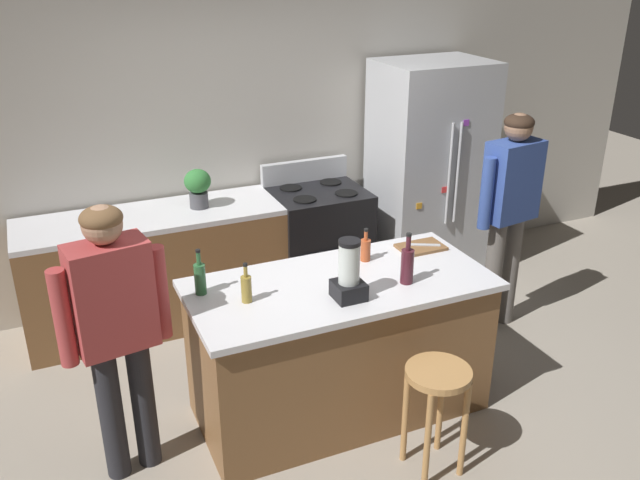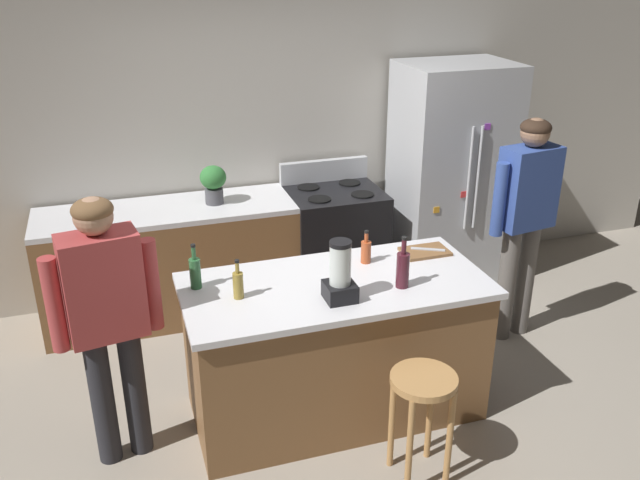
{
  "view_description": "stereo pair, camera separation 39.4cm",
  "coord_description": "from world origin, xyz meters",
  "views": [
    {
      "loc": [
        -1.54,
        -3.21,
        2.74
      ],
      "look_at": [
        0.0,
        0.3,
        1.06
      ],
      "focal_mm": 37.92,
      "sensor_mm": 36.0,
      "label": 1
    },
    {
      "loc": [
        -1.17,
        -3.35,
        2.74
      ],
      "look_at": [
        0.0,
        0.3,
        1.06
      ],
      "focal_mm": 37.92,
      "sensor_mm": 36.0,
      "label": 2
    }
  ],
  "objects": [
    {
      "name": "back_counter_run",
      "position": [
        -0.8,
        1.55,
        0.45
      ],
      "size": [
        2.0,
        0.64,
        0.91
      ],
      "color": "brown",
      "rests_on": "ground_plane"
    },
    {
      "name": "person_by_island_left",
      "position": [
        -1.3,
        -0.02,
        0.96
      ],
      "size": [
        0.6,
        0.28,
        1.6
      ],
      "color": "#26262B",
      "rests_on": "ground_plane"
    },
    {
      "name": "ground_plane",
      "position": [
        0.0,
        0.0,
        0.0
      ],
      "size": [
        14.0,
        14.0,
        0.0
      ],
      "primitive_type": "plane",
      "color": "#9E9384"
    },
    {
      "name": "person_by_sink_right",
      "position": [
        1.58,
        0.46,
        1.02
      ],
      "size": [
        0.6,
        0.28,
        1.68
      ],
      "color": "#66605B",
      "rests_on": "ground_plane"
    },
    {
      "name": "bar_stool",
      "position": [
        0.25,
        -0.7,
        0.51
      ],
      "size": [
        0.36,
        0.36,
        0.66
      ],
      "color": "#B7844C",
      "rests_on": "ground_plane"
    },
    {
      "name": "kitchen_island",
      "position": [
        0.0,
        0.0,
        0.46
      ],
      "size": [
        1.81,
        0.86,
        0.91
      ],
      "color": "brown",
      "rests_on": "ground_plane"
    },
    {
      "name": "cutting_board",
      "position": [
        0.69,
        0.22,
        0.92
      ],
      "size": [
        0.3,
        0.2,
        0.02
      ],
      "primitive_type": "cube",
      "color": "brown",
      "rests_on": "kitchen_island"
    },
    {
      "name": "potted_plant",
      "position": [
        -0.45,
        1.55,
        1.08
      ],
      "size": [
        0.2,
        0.2,
        0.3
      ],
      "color": "#4C4C51",
      "rests_on": "back_counter_run"
    },
    {
      "name": "chef_knife",
      "position": [
        0.71,
        0.22,
        0.93
      ],
      "size": [
        0.21,
        0.13,
        0.01
      ],
      "primitive_type": "cube",
      "rotation": [
        0.0,
        0.0,
        -0.48
      ],
      "color": "#B7BABF",
      "rests_on": "cutting_board"
    },
    {
      "name": "bottle_olive_oil",
      "position": [
        -0.79,
        0.19,
        1.01
      ],
      "size": [
        0.07,
        0.07,
        0.28
      ],
      "color": "#2D6638",
      "rests_on": "kitchen_island"
    },
    {
      "name": "blender_appliance",
      "position": [
        -0.04,
        -0.2,
        1.06
      ],
      "size": [
        0.17,
        0.17,
        0.36
      ],
      "color": "black",
      "rests_on": "kitchen_island"
    },
    {
      "name": "bottle_wine",
      "position": [
        0.35,
        -0.17,
        1.02
      ],
      "size": [
        0.08,
        0.08,
        0.32
      ],
      "color": "#471923",
      "rests_on": "kitchen_island"
    },
    {
      "name": "bottle_cooking_sauce",
      "position": [
        0.27,
        0.21,
        0.99
      ],
      "size": [
        0.06,
        0.06,
        0.22
      ],
      "color": "#B24C26",
      "rests_on": "kitchen_island"
    },
    {
      "name": "bottle_vinegar",
      "position": [
        -0.58,
        -0.01,
        0.99
      ],
      "size": [
        0.06,
        0.06,
        0.24
      ],
      "color": "olive",
      "rests_on": "kitchen_island"
    },
    {
      "name": "stove_range",
      "position": [
        0.52,
        1.52,
        0.47
      ],
      "size": [
        0.76,
        0.65,
        1.09
      ],
      "color": "black",
      "rests_on": "ground_plane"
    },
    {
      "name": "refrigerator",
      "position": [
        1.55,
        1.5,
        0.94
      ],
      "size": [
        0.9,
        0.73,
        1.89
      ],
      "color": "#B7BABF",
      "rests_on": "ground_plane"
    },
    {
      "name": "back_wall",
      "position": [
        0.0,
        1.95,
        1.35
      ],
      "size": [
        8.0,
        0.1,
        2.7
      ],
      "primitive_type": "cube",
      "color": "#BCB7AD",
      "rests_on": "ground_plane"
    }
  ]
}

